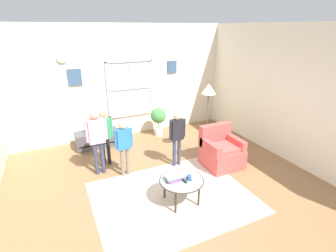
{
  "coord_description": "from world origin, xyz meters",
  "views": [
    {
      "loc": [
        -1.72,
        -3.4,
        2.85
      ],
      "look_at": [
        0.12,
        0.54,
        1.15
      ],
      "focal_mm": 27.13,
      "sensor_mm": 36.0,
      "label": 1
    }
  ],
  "objects_px": {
    "person_green_shirt": "(104,132)",
    "television": "(96,125)",
    "person_pink_shirt": "(97,135)",
    "potted_plant_by_window": "(158,118)",
    "remote_near_books": "(184,181)",
    "book_stack": "(173,178)",
    "person_black_shirt": "(177,133)",
    "tv_stand": "(97,139)",
    "person_blue_shirt": "(124,142)",
    "armchair": "(221,151)",
    "remote_near_cup": "(190,178)",
    "coffee_table": "(181,181)",
    "floor_lamp": "(208,96)",
    "cup": "(189,178)"
  },
  "relations": [
    {
      "from": "television",
      "to": "person_black_shirt",
      "type": "height_order",
      "value": "person_black_shirt"
    },
    {
      "from": "person_pink_shirt",
      "to": "television",
      "type": "bearing_deg",
      "value": 81.87
    },
    {
      "from": "person_pink_shirt",
      "to": "tv_stand",
      "type": "bearing_deg",
      "value": 81.88
    },
    {
      "from": "tv_stand",
      "to": "armchair",
      "type": "height_order",
      "value": "armchair"
    },
    {
      "from": "person_pink_shirt",
      "to": "person_green_shirt",
      "type": "xyz_separation_m",
      "value": [
        0.2,
        0.31,
        -0.1
      ]
    },
    {
      "from": "book_stack",
      "to": "person_blue_shirt",
      "type": "height_order",
      "value": "person_blue_shirt"
    },
    {
      "from": "cup",
      "to": "floor_lamp",
      "type": "xyz_separation_m",
      "value": [
        1.21,
        1.35,
        0.95
      ]
    },
    {
      "from": "person_pink_shirt",
      "to": "remote_near_cup",
      "type": "bearing_deg",
      "value": -51.8
    },
    {
      "from": "tv_stand",
      "to": "remote_near_books",
      "type": "xyz_separation_m",
      "value": [
        0.92,
        -2.91,
        0.25
      ]
    },
    {
      "from": "armchair",
      "to": "remote_near_books",
      "type": "height_order",
      "value": "armchair"
    },
    {
      "from": "tv_stand",
      "to": "remote_near_cup",
      "type": "bearing_deg",
      "value": -70.07
    },
    {
      "from": "armchair",
      "to": "person_black_shirt",
      "type": "relative_size",
      "value": 0.7
    },
    {
      "from": "book_stack",
      "to": "armchair",
      "type": "bearing_deg",
      "value": 25.24
    },
    {
      "from": "coffee_table",
      "to": "person_black_shirt",
      "type": "bearing_deg",
      "value": 66.74
    },
    {
      "from": "remote_near_cup",
      "to": "person_blue_shirt",
      "type": "height_order",
      "value": "person_blue_shirt"
    },
    {
      "from": "coffee_table",
      "to": "person_pink_shirt",
      "type": "xyz_separation_m",
      "value": [
        -1.09,
        1.53,
        0.46
      ]
    },
    {
      "from": "television",
      "to": "book_stack",
      "type": "height_order",
      "value": "television"
    },
    {
      "from": "person_pink_shirt",
      "to": "person_blue_shirt",
      "type": "bearing_deg",
      "value": -32.14
    },
    {
      "from": "coffee_table",
      "to": "remote_near_cup",
      "type": "bearing_deg",
      "value": -13.49
    },
    {
      "from": "book_stack",
      "to": "person_black_shirt",
      "type": "xyz_separation_m",
      "value": [
        0.63,
        1.11,
        0.28
      ]
    },
    {
      "from": "tv_stand",
      "to": "cup",
      "type": "height_order",
      "value": "cup"
    },
    {
      "from": "book_stack",
      "to": "person_black_shirt",
      "type": "relative_size",
      "value": 0.22
    },
    {
      "from": "coffee_table",
      "to": "person_pink_shirt",
      "type": "relative_size",
      "value": 0.55
    },
    {
      "from": "person_green_shirt",
      "to": "television",
      "type": "bearing_deg",
      "value": 90.84
    },
    {
      "from": "tv_stand",
      "to": "cup",
      "type": "bearing_deg",
      "value": -70.78
    },
    {
      "from": "person_pink_shirt",
      "to": "person_green_shirt",
      "type": "relative_size",
      "value": 1.12
    },
    {
      "from": "remote_near_books",
      "to": "person_pink_shirt",
      "type": "height_order",
      "value": "person_pink_shirt"
    },
    {
      "from": "person_blue_shirt",
      "to": "television",
      "type": "bearing_deg",
      "value": 99.53
    },
    {
      "from": "tv_stand",
      "to": "potted_plant_by_window",
      "type": "xyz_separation_m",
      "value": [
        1.69,
        -0.0,
        0.31
      ]
    },
    {
      "from": "armchair",
      "to": "remote_near_cup",
      "type": "bearing_deg",
      "value": -147.19
    },
    {
      "from": "tv_stand",
      "to": "television",
      "type": "distance_m",
      "value": 0.39
    },
    {
      "from": "tv_stand",
      "to": "person_green_shirt",
      "type": "distance_m",
      "value": 1.15
    },
    {
      "from": "book_stack",
      "to": "person_green_shirt",
      "type": "distance_m",
      "value": 1.97
    },
    {
      "from": "person_blue_shirt",
      "to": "potted_plant_by_window",
      "type": "height_order",
      "value": "person_blue_shirt"
    },
    {
      "from": "remote_near_books",
      "to": "potted_plant_by_window",
      "type": "height_order",
      "value": "potted_plant_by_window"
    },
    {
      "from": "person_green_shirt",
      "to": "coffee_table",
      "type": "bearing_deg",
      "value": -64.35
    },
    {
      "from": "coffee_table",
      "to": "television",
      "type": "bearing_deg",
      "value": 107.58
    },
    {
      "from": "tv_stand",
      "to": "person_pink_shirt",
      "type": "distance_m",
      "value": 1.49
    },
    {
      "from": "tv_stand",
      "to": "book_stack",
      "type": "distance_m",
      "value": 2.92
    },
    {
      "from": "tv_stand",
      "to": "person_green_shirt",
      "type": "bearing_deg",
      "value": -89.16
    },
    {
      "from": "remote_near_books",
      "to": "person_pink_shirt",
      "type": "relative_size",
      "value": 0.1
    },
    {
      "from": "remote_near_cup",
      "to": "person_blue_shirt",
      "type": "distance_m",
      "value": 1.53
    },
    {
      "from": "person_pink_shirt",
      "to": "potted_plant_by_window",
      "type": "xyz_separation_m",
      "value": [
        1.87,
        1.31,
        -0.35
      ]
    },
    {
      "from": "television",
      "to": "coffee_table",
      "type": "relative_size",
      "value": 0.65
    },
    {
      "from": "remote_near_books",
      "to": "potted_plant_by_window",
      "type": "xyz_separation_m",
      "value": [
        0.77,
        2.9,
        0.06
      ]
    },
    {
      "from": "person_pink_shirt",
      "to": "floor_lamp",
      "type": "relative_size",
      "value": 0.81
    },
    {
      "from": "armchair",
      "to": "coffee_table",
      "type": "relative_size",
      "value": 1.14
    },
    {
      "from": "person_black_shirt",
      "to": "tv_stand",
      "type": "bearing_deg",
      "value": 129.62
    },
    {
      "from": "television",
      "to": "book_stack",
      "type": "bearing_deg",
      "value": -74.56
    },
    {
      "from": "tv_stand",
      "to": "book_stack",
      "type": "bearing_deg",
      "value": -74.57
    }
  ]
}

